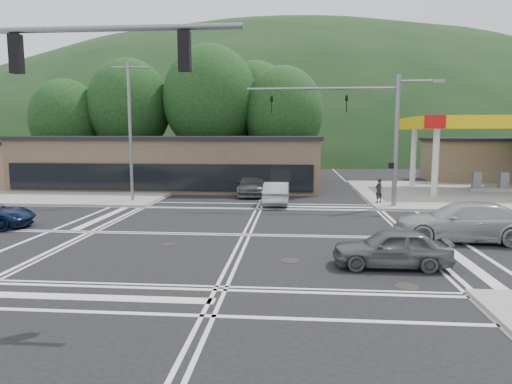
# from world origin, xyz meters

# --- Properties ---
(ground) EXTENTS (120.00, 120.00, 0.00)m
(ground) POSITION_xyz_m (0.00, 0.00, 0.00)
(ground) COLOR black
(ground) RESTS_ON ground
(sidewalk_ne) EXTENTS (16.00, 16.00, 0.15)m
(sidewalk_ne) POSITION_xyz_m (15.00, 15.00, 0.07)
(sidewalk_ne) COLOR gray
(sidewalk_ne) RESTS_ON ground
(sidewalk_nw) EXTENTS (16.00, 16.00, 0.15)m
(sidewalk_nw) POSITION_xyz_m (-15.00, 15.00, 0.07)
(sidewalk_nw) COLOR gray
(sidewalk_nw) RESTS_ON ground
(gas_station_canopy) EXTENTS (12.32, 8.34, 5.75)m
(gas_station_canopy) POSITION_xyz_m (16.99, 15.99, 5.04)
(gas_station_canopy) COLOR silver
(gas_station_canopy) RESTS_ON ground
(convenience_store) EXTENTS (10.00, 6.00, 3.80)m
(convenience_store) POSITION_xyz_m (20.00, 25.00, 1.90)
(convenience_store) COLOR #846B4F
(convenience_store) RESTS_ON ground
(commercial_row) EXTENTS (24.00, 8.00, 4.00)m
(commercial_row) POSITION_xyz_m (-8.00, 17.00, 2.00)
(commercial_row) COLOR brown
(commercial_row) RESTS_ON ground
(hill_north) EXTENTS (252.00, 126.00, 140.00)m
(hill_north) POSITION_xyz_m (0.00, 90.00, 0.00)
(hill_north) COLOR black
(hill_north) RESTS_ON ground
(tree_n_a) EXTENTS (8.00, 8.00, 11.75)m
(tree_n_a) POSITION_xyz_m (-14.00, 24.00, 7.14)
(tree_n_a) COLOR #382619
(tree_n_a) RESTS_ON ground
(tree_n_b) EXTENTS (9.00, 9.00, 12.98)m
(tree_n_b) POSITION_xyz_m (-6.00, 24.00, 7.79)
(tree_n_b) COLOR #382619
(tree_n_b) RESTS_ON ground
(tree_n_c) EXTENTS (7.60, 7.60, 10.87)m
(tree_n_c) POSITION_xyz_m (1.00, 24.00, 6.49)
(tree_n_c) COLOR #382619
(tree_n_c) RESTS_ON ground
(tree_n_d) EXTENTS (6.80, 6.80, 9.76)m
(tree_n_d) POSITION_xyz_m (-20.00, 23.00, 5.84)
(tree_n_d) COLOR #382619
(tree_n_d) RESTS_ON ground
(tree_n_e) EXTENTS (8.40, 8.40, 11.98)m
(tree_n_e) POSITION_xyz_m (-2.00, 28.00, 7.14)
(tree_n_e) COLOR #382619
(tree_n_e) RESTS_ON ground
(streetlight_nw) EXTENTS (2.50, 0.25, 9.00)m
(streetlight_nw) POSITION_xyz_m (-8.44, 9.00, 5.05)
(streetlight_nw) COLOR slate
(streetlight_nw) RESTS_ON ground
(signal_mast_ne) EXTENTS (11.65, 0.30, 8.00)m
(signal_mast_ne) POSITION_xyz_m (6.95, 8.20, 5.07)
(signal_mast_ne) COLOR slate
(signal_mast_ne) RESTS_ON ground
(car_grey_center) EXTENTS (3.94, 1.60, 1.34)m
(car_grey_center) POSITION_xyz_m (5.44, -4.50, 0.67)
(car_grey_center) COLOR #57595B
(car_grey_center) RESTS_ON ground
(car_silver_east) EXTENTS (5.84, 2.76, 1.65)m
(car_silver_east) POSITION_xyz_m (9.26, -0.30, 0.82)
(car_silver_east) COLOR #A4A7AB
(car_silver_east) RESTS_ON ground
(car_queue_a) EXTENTS (1.59, 4.46, 1.47)m
(car_queue_a) POSITION_xyz_m (1.00, 9.00, 0.73)
(car_queue_a) COLOR #9DA0A4
(car_queue_a) RESTS_ON ground
(car_queue_b) EXTENTS (2.64, 5.17, 1.69)m
(car_queue_b) POSITION_xyz_m (1.13, 17.26, 0.84)
(car_queue_b) COLOR silver
(car_queue_b) RESTS_ON ground
(car_northbound) EXTENTS (2.68, 5.56, 1.56)m
(car_northbound) POSITION_xyz_m (-0.98, 13.45, 0.78)
(car_northbound) COLOR #525457
(car_northbound) RESTS_ON ground
(pedestrian) EXTENTS (0.67, 0.64, 1.54)m
(pedestrian) POSITION_xyz_m (7.50, 9.40, 0.92)
(pedestrian) COLOR black
(pedestrian) RESTS_ON sidewalk_ne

